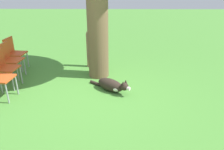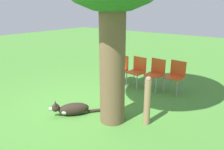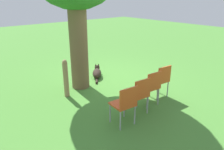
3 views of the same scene
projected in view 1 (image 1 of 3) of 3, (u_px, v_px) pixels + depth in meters
name	position (u px, v px, depth m)	size (l,w,h in m)	color
ground_plane	(95.00, 90.00, 4.95)	(30.00, 30.00, 0.00)	#478433
dog	(112.00, 85.00, 4.85)	(0.94, 0.76, 0.36)	#2D231C
fence_post	(89.00, 49.00, 6.08)	(0.13, 0.13, 1.02)	#937551
red_chair_1	(4.00, 66.00, 4.90)	(0.46, 0.48, 0.88)	#D14C1E
red_chair_2	(9.00, 58.00, 5.40)	(0.46, 0.48, 0.88)	#D14C1E
red_chair_3	(14.00, 51.00, 5.89)	(0.46, 0.48, 0.88)	#D14C1E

